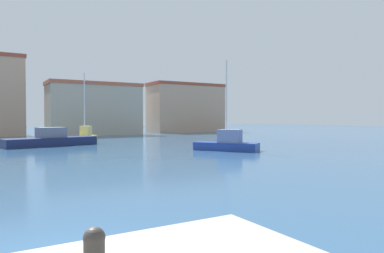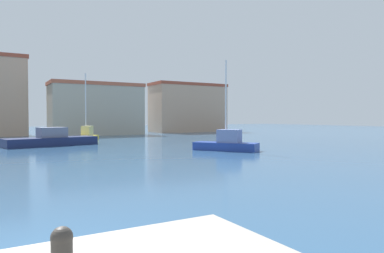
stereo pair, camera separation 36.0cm
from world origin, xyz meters
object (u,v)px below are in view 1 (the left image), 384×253
Objects in this scene: mooring_bollard at (94,250)px; sailboat_yellow_inner_mooring at (85,135)px; motorboat_navy_distant_east at (50,140)px; sailboat_blue_mid_harbor at (227,143)px.

sailboat_yellow_inner_mooring reaches higher than mooring_bollard.
mooring_bollard is at bearing -97.87° from motorboat_navy_distant_east.
sailboat_blue_mid_harbor is at bearing -68.85° from sailboat_yellow_inner_mooring.
motorboat_navy_distant_east is 1.19× the size of sailboat_blue_mid_harbor.
motorboat_navy_distant_east is (4.14, 29.93, -0.73)m from mooring_bollard.
mooring_bollard is 36.43m from sailboat_yellow_inner_mooring.
sailboat_blue_mid_harbor is (10.98, -11.60, 0.08)m from motorboat_navy_distant_east.
sailboat_blue_mid_harbor reaches higher than motorboat_navy_distant_east.
mooring_bollard is 0.07× the size of sailboat_blue_mid_harbor.
sailboat_blue_mid_harbor is at bearing 50.49° from mooring_bollard.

